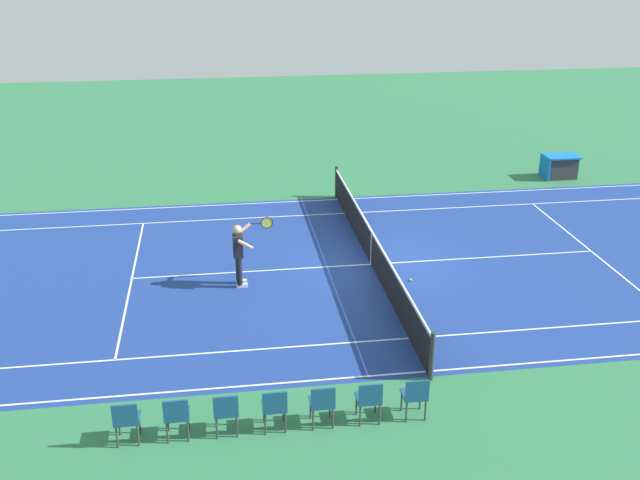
% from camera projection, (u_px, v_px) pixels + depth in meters
% --- Properties ---
extents(ground_plane, '(60.00, 60.00, 0.00)m').
position_uv_depth(ground_plane, '(371.00, 264.00, 20.44)').
color(ground_plane, '#2D7247').
extents(court_slab, '(24.20, 11.40, 0.00)m').
position_uv_depth(court_slab, '(371.00, 264.00, 20.44)').
color(court_slab, navy).
rests_on(court_slab, ground_plane).
extents(court_line_markings, '(23.85, 11.05, 0.01)m').
position_uv_depth(court_line_markings, '(371.00, 264.00, 20.44)').
color(court_line_markings, white).
rests_on(court_line_markings, ground_plane).
extents(tennis_net, '(0.10, 11.70, 1.08)m').
position_uv_depth(tennis_net, '(372.00, 248.00, 20.25)').
color(tennis_net, '#2D2D33').
rests_on(tennis_net, ground_plane).
extents(tennis_player_near, '(1.05, 0.78, 1.70)m').
position_uv_depth(tennis_player_near, '(239.00, 252.00, 18.88)').
color(tennis_player_near, black).
rests_on(tennis_player_near, ground_plane).
extents(tennis_ball, '(0.07, 0.07, 0.07)m').
position_uv_depth(tennis_ball, '(410.00, 280.00, 19.43)').
color(tennis_ball, '#CCE01E').
rests_on(tennis_ball, ground_plane).
extents(spectator_chair_0, '(0.44, 0.44, 0.88)m').
position_uv_depth(spectator_chair_0, '(415.00, 394.00, 13.72)').
color(spectator_chair_0, '#38383D').
rests_on(spectator_chair_0, ground_plane).
extents(spectator_chair_1, '(0.44, 0.44, 0.88)m').
position_uv_depth(spectator_chair_1, '(369.00, 398.00, 13.60)').
color(spectator_chair_1, '#38383D').
rests_on(spectator_chair_1, ground_plane).
extents(spectator_chair_2, '(0.44, 0.44, 0.88)m').
position_uv_depth(spectator_chair_2, '(322.00, 402.00, 13.49)').
color(spectator_chair_2, '#38383D').
rests_on(spectator_chair_2, ground_plane).
extents(spectator_chair_3, '(0.44, 0.44, 0.88)m').
position_uv_depth(spectator_chair_3, '(275.00, 406.00, 13.37)').
color(spectator_chair_3, '#38383D').
rests_on(spectator_chair_3, ground_plane).
extents(spectator_chair_4, '(0.44, 0.44, 0.88)m').
position_uv_depth(spectator_chair_4, '(226.00, 410.00, 13.26)').
color(spectator_chair_4, '#38383D').
rests_on(spectator_chair_4, ground_plane).
extents(spectator_chair_5, '(0.44, 0.44, 0.88)m').
position_uv_depth(spectator_chair_5, '(177.00, 414.00, 13.14)').
color(spectator_chair_5, '#38383D').
rests_on(spectator_chair_5, ground_plane).
extents(spectator_chair_6, '(0.44, 0.44, 0.88)m').
position_uv_depth(spectator_chair_6, '(126.00, 419.00, 13.03)').
color(spectator_chair_6, '#38383D').
rests_on(spectator_chair_6, ground_plane).
extents(equipment_cart_tarped, '(1.25, 0.84, 0.85)m').
position_uv_depth(equipment_cart_tarped, '(559.00, 166.00, 27.63)').
color(equipment_cart_tarped, '#2D2D33').
rests_on(equipment_cart_tarped, ground_plane).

